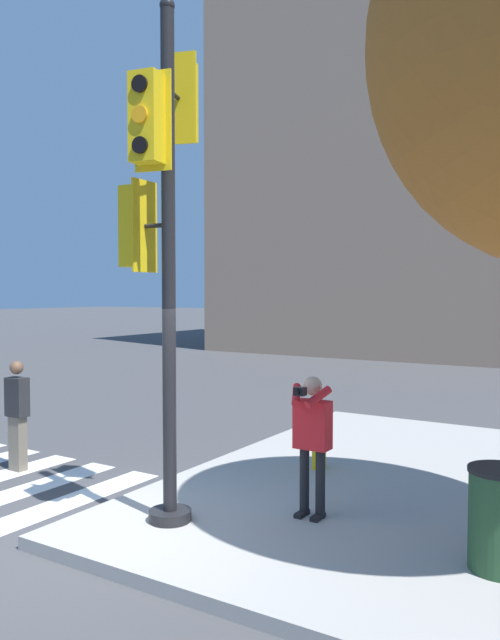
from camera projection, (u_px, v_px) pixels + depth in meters
The scene contains 7 objects.
ground_plane at pixel (88, 544), 6.64m from camera, with size 160.00×160.00×0.00m, color #424244.
sidewalk_corner at pixel (499, 502), 7.75m from camera, with size 8.00×8.00×0.14m.
traffic_signal_pole at pixel (161, 210), 6.81m from camera, with size 0.88×1.22×5.69m.
person_photographer at pixel (312, 433), 7.01m from camera, with size 0.50×0.53×1.59m.
pedestrian_distant at pixel (17, 413), 9.33m from camera, with size 0.34×0.20×1.65m.
fire_hydrant at pixel (319, 441), 8.93m from camera, with size 0.20×0.26×0.80m.
building_left at pixel (395, 151), 28.94m from camera, with size 14.44×10.71×18.46m.
Camera 1 is at (4.92, -4.62, 2.68)m, focal length 35.00 mm.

